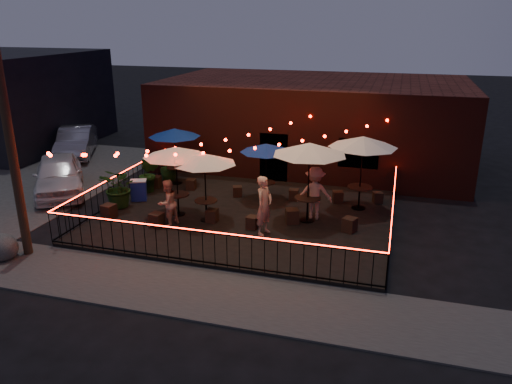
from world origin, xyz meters
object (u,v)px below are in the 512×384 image
Objects in this scene: cooler at (139,190)px; boulder at (0,248)px; cafe_table_0 at (175,153)px; cafe_table_3 at (266,149)px; utility_pole at (7,123)px; cafe_table_5 at (363,143)px; cafe_table_4 at (310,150)px; cafe_table_2 at (204,160)px; cafe_table_1 at (174,133)px.

cooler is 5.58m from boulder.
cafe_table_3 is (2.54, 2.42, -0.26)m from cafe_table_0.
utility_pole is 8.16× the size of boulder.
cafe_table_5 reaches higher than cafe_table_3.
cafe_table_3 is 0.83× the size of cafe_table_4.
cafe_table_4 is at bearing 15.35° from cafe_table_2.
cafe_table_1 is at bearing 115.61° from cafe_table_0.
utility_pole is 8.70m from cafe_table_3.
cafe_table_1 is 1.10× the size of cafe_table_3.
cafe_table_4 is (3.33, 0.91, 0.35)m from cafe_table_2.
cafe_table_4 is 1.06× the size of cafe_table_5.
cafe_table_1 reaches higher than cafe_table_3.
utility_pole reaches higher than cooler.
utility_pole is 2.73× the size of cafe_table_0.
utility_pole is 3.69m from boulder.
cafe_table_4 reaches higher than cafe_table_1.
cafe_table_1 is at bearing 157.24° from cafe_table_4.
utility_pole is 6.04m from cooler.
utility_pole is 2.70× the size of cafe_table_4.
cafe_table_0 is 1.08× the size of cafe_table_1.
cafe_table_2 reaches higher than cafe_table_1.
utility_pole is 10.08× the size of cooler.
cafe_table_4 is (1.93, -1.72, 0.51)m from cafe_table_3.
utility_pole is 11.23m from cafe_table_5.
utility_pole is 3.24× the size of cafe_table_3.
boulder is at bearing -132.41° from cafe_table_3.
cafe_table_0 is 0.99× the size of cafe_table_4.
cooler is at bearing 160.00° from cafe_table_2.
cafe_table_3 is 2.52× the size of boulder.
boulder is (-4.81, -4.17, -1.92)m from cafe_table_2.
utility_pole is at bearing -102.67° from cafe_table_1.
cafe_table_4 is 6.87m from cooler.
cafe_table_0 is 1.24× the size of cafe_table_2.
cafe_table_0 reaches higher than cafe_table_3.
cafe_table_5 is at bearing 34.84° from boulder.
cafe_table_2 is at bearing -43.17° from cooler.
cafe_table_2 is 3.47m from cafe_table_4.
utility_pole is 7.49m from cafe_table_1.
cafe_table_5 is 2.86× the size of boulder.
cafe_table_3 is at bearing 43.55° from cafe_table_0.
cafe_table_5 is at bearing 21.50° from cafe_table_0.
cafe_table_3 is (4.09, -0.80, -0.15)m from cafe_table_1.
cafe_table_1 is 2.77× the size of boulder.
cafe_table_4 reaches higher than cafe_table_3.
cafe_table_0 is 1.19× the size of cafe_table_3.
boulder is at bearing -145.16° from cafe_table_5.
cafe_table_2 reaches higher than boulder.
cooler is at bearing -169.96° from cafe_table_5.
utility_pole is 5.89m from cafe_table_2.
utility_pole is at bearing -132.01° from cafe_table_3.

